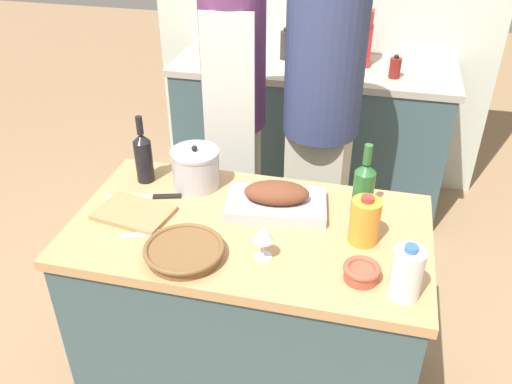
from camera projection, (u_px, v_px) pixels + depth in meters
The scene contains 20 objects.
ground_plane at pixel (250, 379), 2.46m from camera, with size 12.00×12.00×0.00m, color #9E7A56.
kitchen_island at pixel (250, 310), 2.23m from camera, with size 1.32×0.73×0.86m.
back_counter at pixel (309, 134), 3.52m from camera, with size 1.71×0.60×0.92m.
roasting_pan at pixel (276, 200), 2.06m from camera, with size 0.41×0.27×0.12m.
wicker_basket at pixel (184, 251), 1.83m from camera, with size 0.28×0.28×0.05m.
cutting_board at pixel (134, 213), 2.05m from camera, with size 0.30×0.23×0.02m.
stock_pot at pixel (196, 168), 2.19m from camera, with size 0.20×0.20×0.18m.
mixing_bowl at pixel (362, 272), 1.73m from camera, with size 0.12×0.12×0.05m.
juice_jug at pixel (365, 221), 1.87m from camera, with size 0.10×0.10×0.19m.
milk_jug at pixel (407, 273), 1.64m from camera, with size 0.10×0.10×0.19m.
wine_bottle_green at pixel (364, 188), 2.00m from camera, with size 0.08×0.08×0.29m.
wine_bottle_dark at pixel (143, 156), 2.21m from camera, with size 0.07×0.07×0.29m.
wine_glass_left at pixel (263, 235), 1.79m from camera, with size 0.07×0.07×0.13m.
knife_chef at pixel (147, 197), 2.15m from camera, with size 0.29×0.11×0.01m.
knife_paring at pixel (156, 233), 1.95m from camera, with size 0.22×0.12×0.01m.
stand_mixer at pixel (357, 42), 3.22m from camera, with size 0.18×0.14×0.32m.
condiment_bottle_tall at pixel (285, 45), 3.31m from camera, with size 0.06×0.06×0.19m.
condiment_bottle_short at pixel (395, 68), 3.06m from camera, with size 0.06×0.06×0.13m.
person_cook_aproned at pixel (234, 98), 2.69m from camera, with size 0.32×0.33×1.75m.
person_cook_guest at pixel (322, 105), 2.57m from camera, with size 0.36×0.36×1.81m.
Camera 1 is at (0.40, -1.56, 2.04)m, focal length 38.00 mm.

